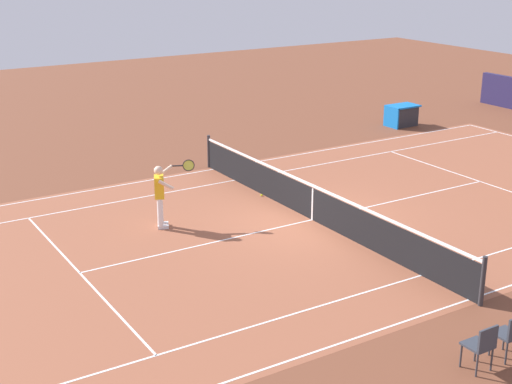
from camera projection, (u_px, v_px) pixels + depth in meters
name	position (u px, v px, depth m)	size (l,w,h in m)	color
ground_plane	(312.00, 220.00, 19.64)	(60.00, 60.00, 0.00)	brown
court_slab	(312.00, 220.00, 19.64)	(24.20, 11.40, 0.00)	#935138
court_line_markings	(312.00, 220.00, 19.64)	(23.85, 11.05, 0.01)	white
tennis_net	(313.00, 202.00, 19.49)	(0.10, 11.70, 1.08)	#2D2D33
tennis_player_near	(161.00, 193.00, 18.85)	(1.19, 0.75, 1.70)	white
tennis_ball	(262.00, 195.00, 21.49)	(0.07, 0.07, 0.07)	#CCE01E
spectator_chair_2	(511.00, 333.00, 12.86)	(0.44, 0.44, 0.88)	#38383D
spectator_chair_3	(482.00, 344.00, 12.50)	(0.44, 0.44, 0.88)	#38383D
equipment_cart_tarped	(402.00, 115.00, 29.76)	(1.25, 0.84, 0.85)	#2D2D33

